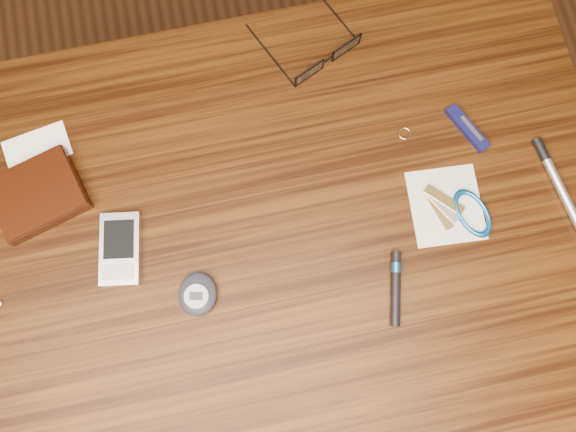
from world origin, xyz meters
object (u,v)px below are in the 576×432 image
(pedometer, at_px, (198,294))
(pocket_knife, at_px, (467,128))
(desk, at_px, (270,252))
(notepad_keys, at_px, (460,210))
(silver_pen, at_px, (557,180))
(eyeglasses, at_px, (325,57))
(pda_phone, at_px, (120,249))
(wallet_and_card, at_px, (38,194))

(pedometer, bearing_deg, pocket_knife, 20.27)
(pedometer, bearing_deg, desk, 26.43)
(notepad_keys, xyz_separation_m, silver_pen, (0.15, 0.01, 0.00))
(eyeglasses, xyz_separation_m, pocket_knife, (0.18, -0.15, -0.01))
(eyeglasses, height_order, pda_phone, eyeglasses)
(eyeglasses, height_order, pocket_knife, eyeglasses)
(pedometer, bearing_deg, wallet_and_card, 136.78)
(pocket_knife, height_order, silver_pen, silver_pen)
(notepad_keys, bearing_deg, pda_phone, 175.03)
(eyeglasses, relative_size, pocket_knife, 2.05)
(pedometer, distance_m, pocket_knife, 0.45)
(silver_pen, bearing_deg, wallet_and_card, 169.87)
(wallet_and_card, relative_size, eyeglasses, 1.05)
(pedometer, xyz_separation_m, notepad_keys, (0.38, 0.04, -0.01))
(eyeglasses, bearing_deg, pocket_knife, -39.66)
(desk, height_order, wallet_and_card, wallet_and_card)
(notepad_keys, relative_size, pocket_knife, 1.53)
(desk, xyz_separation_m, wallet_and_card, (-0.30, 0.13, 0.11))
(notepad_keys, bearing_deg, eyeglasses, 117.45)
(silver_pen, bearing_deg, pda_phone, 177.35)
(pedometer, distance_m, notepad_keys, 0.38)
(desk, bearing_deg, pda_phone, 171.60)
(eyeglasses, height_order, silver_pen, eyeglasses)
(silver_pen, bearing_deg, eyeglasses, 138.36)
(eyeglasses, distance_m, pda_phone, 0.40)
(wallet_and_card, height_order, eyeglasses, same)
(pda_phone, relative_size, pedometer, 1.56)
(desk, relative_size, pocket_knife, 12.44)
(desk, relative_size, pedometer, 14.40)
(desk, distance_m, pedometer, 0.16)
(pocket_knife, bearing_deg, silver_pen, -44.83)
(desk, distance_m, notepad_keys, 0.29)
(wallet_and_card, distance_m, eyeglasses, 0.46)
(wallet_and_card, bearing_deg, silver_pen, -10.13)
(desk, bearing_deg, notepad_keys, -2.39)
(eyeglasses, xyz_separation_m, pda_phone, (-0.34, -0.22, -0.00))
(pedometer, bearing_deg, notepad_keys, 6.30)
(eyeglasses, bearing_deg, notepad_keys, -62.55)
(silver_pen, bearing_deg, desk, -179.84)
(pda_phone, height_order, pedometer, pedometer)
(wallet_and_card, height_order, pocket_knife, wallet_and_card)
(pda_phone, bearing_deg, desk, -8.40)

